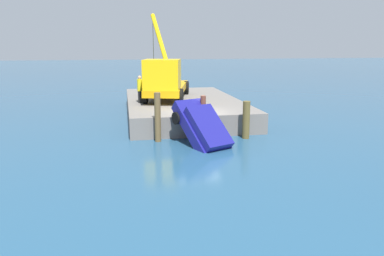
% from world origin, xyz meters
% --- Properties ---
extents(ground, '(200.00, 200.00, 0.00)m').
position_xyz_m(ground, '(0.00, 0.00, 0.00)').
color(ground, navy).
extents(dock, '(13.00, 7.63, 1.18)m').
position_xyz_m(dock, '(-5.34, 0.00, 0.59)').
color(dock, slate).
rests_on(dock, ground).
extents(crane_truck, '(10.52, 3.96, 6.28)m').
position_xyz_m(crane_truck, '(-4.88, -1.26, 2.58)').
color(crane_truck, orange).
rests_on(crane_truck, dock).
extents(dock_worker, '(0.34, 0.34, 1.78)m').
position_xyz_m(dock_worker, '(-4.08, -3.00, 2.09)').
color(dock_worker, black).
rests_on(dock_worker, dock).
extents(salvaged_car, '(4.19, 3.23, 3.41)m').
position_xyz_m(salvaged_car, '(2.90, -0.07, 0.58)').
color(salvaged_car, navy).
rests_on(salvaged_car, ground).
extents(piling_near, '(0.32, 0.32, 2.56)m').
position_xyz_m(piling_near, '(1.56, -2.37, 1.28)').
color(piling_near, brown).
rests_on(piling_near, ground).
extents(piling_mid, '(0.28, 0.28, 2.32)m').
position_xyz_m(piling_mid, '(1.45, 0.04, 1.16)').
color(piling_mid, brown).
rests_on(piling_mid, ground).
extents(piling_far, '(0.39, 0.39, 2.02)m').
position_xyz_m(piling_far, '(1.76, 2.33, 1.01)').
color(piling_far, brown).
rests_on(piling_far, ground).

